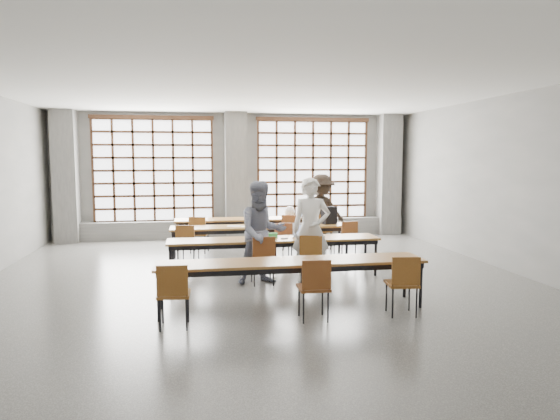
{
  "coord_description": "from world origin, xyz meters",
  "views": [
    {
      "loc": [
        -1.14,
        -8.74,
        2.25
      ],
      "look_at": [
        0.42,
        0.4,
        1.28
      ],
      "focal_mm": 32.0,
      "sensor_mm": 36.0,
      "label": 1
    }
  ],
  "objects_px": {
    "laptop_back": "(306,214)",
    "green_box": "(271,235)",
    "laptop_front": "(302,233)",
    "student_male": "(311,230)",
    "chair_back_right": "(323,228)",
    "chair_front_left": "(263,255)",
    "chair_near_right": "(403,279)",
    "mouse": "(323,236)",
    "chair_mid_right": "(347,236)",
    "chair_back_left": "(198,231)",
    "phone": "(284,238)",
    "student_female": "(262,233)",
    "chair_mid_centre": "(283,238)",
    "chair_near_mid": "(315,283)",
    "desk_row_c": "(274,242)",
    "chair_near_left": "(173,289)",
    "backpack": "(329,215)",
    "chair_back_mid": "(290,228)",
    "desk_row_b": "(261,229)",
    "student_back": "(321,212)",
    "desk_row_a": "(255,221)",
    "plastic_bag": "(290,212)",
    "red_pouch": "(174,290)",
    "chair_front_right": "(311,254)",
    "desk_row_d": "(292,265)",
    "chair_mid_left": "(187,241)"
  },
  "relations": [
    {
      "from": "chair_front_right",
      "to": "desk_row_b",
      "type": "bearing_deg",
      "value": 104.01
    },
    {
      "from": "chair_near_left",
      "to": "student_male",
      "type": "relative_size",
      "value": 0.46
    },
    {
      "from": "laptop_back",
      "to": "green_box",
      "type": "distance_m",
      "value": 3.53
    },
    {
      "from": "chair_front_right",
      "to": "plastic_bag",
      "type": "relative_size",
      "value": 3.08
    },
    {
      "from": "chair_near_right",
      "to": "red_pouch",
      "type": "bearing_deg",
      "value": 178.59
    },
    {
      "from": "chair_front_right",
      "to": "student_back",
      "type": "height_order",
      "value": "student_back"
    },
    {
      "from": "chair_front_right",
      "to": "chair_back_left",
      "type": "bearing_deg",
      "value": 121.69
    },
    {
      "from": "red_pouch",
      "to": "student_back",
      "type": "bearing_deg",
      "value": 57.55
    },
    {
      "from": "student_female",
      "to": "phone",
      "type": "distance_m",
      "value": 0.65
    },
    {
      "from": "student_female",
      "to": "laptop_front",
      "type": "bearing_deg",
      "value": 26.19
    },
    {
      "from": "backpack",
      "to": "chair_back_mid",
      "type": "bearing_deg",
      "value": 117.54
    },
    {
      "from": "chair_back_mid",
      "to": "chair_back_right",
      "type": "xyz_separation_m",
      "value": [
        0.82,
        -0.0,
        0.0
      ]
    },
    {
      "from": "mouse",
      "to": "student_back",
      "type": "bearing_deg",
      "value": 76.15
    },
    {
      "from": "backpack",
      "to": "chair_back_left",
      "type": "bearing_deg",
      "value": 147.39
    },
    {
      "from": "plastic_bag",
      "to": "chair_back_right",
      "type": "bearing_deg",
      "value": -43.87
    },
    {
      "from": "student_male",
      "to": "laptop_back",
      "type": "relative_size",
      "value": 5.26
    },
    {
      "from": "chair_near_left",
      "to": "chair_near_right",
      "type": "height_order",
      "value": "same"
    },
    {
      "from": "student_male",
      "to": "laptop_front",
      "type": "height_order",
      "value": "student_male"
    },
    {
      "from": "chair_mid_centre",
      "to": "chair_near_mid",
      "type": "bearing_deg",
      "value": -93.61
    },
    {
      "from": "chair_back_left",
      "to": "student_male",
      "type": "height_order",
      "value": "student_male"
    },
    {
      "from": "student_back",
      "to": "chair_near_right",
      "type": "bearing_deg",
      "value": -100.57
    },
    {
      "from": "chair_back_mid",
      "to": "backpack",
      "type": "relative_size",
      "value": 2.2
    },
    {
      "from": "chair_mid_left",
      "to": "laptop_front",
      "type": "distance_m",
      "value": 2.46
    },
    {
      "from": "desk_row_a",
      "to": "chair_near_mid",
      "type": "relative_size",
      "value": 4.55
    },
    {
      "from": "chair_back_right",
      "to": "chair_front_left",
      "type": "relative_size",
      "value": 1.0
    },
    {
      "from": "laptop_front",
      "to": "student_male",
      "type": "bearing_deg",
      "value": -86.49
    },
    {
      "from": "student_back",
      "to": "backpack",
      "type": "relative_size",
      "value": 4.61
    },
    {
      "from": "laptop_back",
      "to": "backpack",
      "type": "relative_size",
      "value": 0.9
    },
    {
      "from": "chair_near_mid",
      "to": "plastic_bag",
      "type": "height_order",
      "value": "plastic_bag"
    },
    {
      "from": "chair_near_right",
      "to": "mouse",
      "type": "height_order",
      "value": "chair_near_right"
    },
    {
      "from": "student_back",
      "to": "mouse",
      "type": "bearing_deg",
      "value": -112.35
    },
    {
      "from": "chair_mid_centre",
      "to": "phone",
      "type": "bearing_deg",
      "value": -98.95
    },
    {
      "from": "chair_front_left",
      "to": "chair_near_right",
      "type": "distance_m",
      "value": 2.7
    },
    {
      "from": "phone",
      "to": "chair_back_left",
      "type": "bearing_deg",
      "value": 120.57
    },
    {
      "from": "green_box",
      "to": "chair_mid_right",
      "type": "bearing_deg",
      "value": 30.15
    },
    {
      "from": "desk_row_c",
      "to": "chair_back_left",
      "type": "distance_m",
      "value": 2.93
    },
    {
      "from": "chair_back_right",
      "to": "chair_near_right",
      "type": "distance_m",
      "value": 5.28
    },
    {
      "from": "chair_back_right",
      "to": "chair_mid_right",
      "type": "height_order",
      "value": "same"
    },
    {
      "from": "chair_mid_left",
      "to": "mouse",
      "type": "distance_m",
      "value": 2.86
    },
    {
      "from": "desk_row_d",
      "to": "student_female",
      "type": "distance_m",
      "value": 1.61
    },
    {
      "from": "chair_back_left",
      "to": "chair_back_right",
      "type": "bearing_deg",
      "value": -0.04
    },
    {
      "from": "desk_row_b",
      "to": "chair_near_right",
      "type": "xyz_separation_m",
      "value": [
        1.45,
        -4.48,
        -0.13
      ]
    },
    {
      "from": "chair_mid_right",
      "to": "chair_near_mid",
      "type": "distance_m",
      "value": 4.2
    },
    {
      "from": "desk_row_b",
      "to": "chair_near_right",
      "type": "relative_size",
      "value": 4.55
    },
    {
      "from": "chair_back_left",
      "to": "student_male",
      "type": "xyz_separation_m",
      "value": [
        2.0,
        -3.07,
        0.41
      ]
    },
    {
      "from": "desk_row_b",
      "to": "laptop_back",
      "type": "bearing_deg",
      "value": 47.69
    },
    {
      "from": "desk_row_b",
      "to": "mouse",
      "type": "xyz_separation_m",
      "value": [
        0.97,
        -1.8,
        0.08
      ]
    },
    {
      "from": "red_pouch",
      "to": "phone",
      "type": "bearing_deg",
      "value": 52.38
    },
    {
      "from": "desk_row_c",
      "to": "chair_near_left",
      "type": "xyz_separation_m",
      "value": [
        -1.77,
        -2.7,
        -0.13
      ]
    },
    {
      "from": "phone",
      "to": "red_pouch",
      "type": "distance_m",
      "value": 3.19
    }
  ]
}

